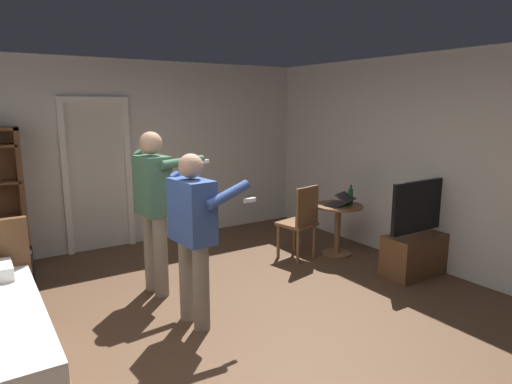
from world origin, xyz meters
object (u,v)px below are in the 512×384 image
Objects in this scene: tv_flatscreen at (419,246)px; person_striped_shirt at (154,202)px; suitcase_dark at (4,272)px; person_blue_shirt at (193,228)px; laptop at (340,202)px; bottle_on_table at (351,196)px; side_table at (338,221)px; wooden_chair at (301,219)px.

person_striped_shirt reaches higher than tv_flatscreen.
person_blue_shirt is at bearing -44.06° from suitcase_dark.
person_striped_shirt is at bearing 175.55° from laptop.
tv_flatscreen is 1.10m from bottle_on_table.
side_table is at bearing 150.26° from bottle_on_table.
wooden_chair reaches higher than suitcase_dark.
suitcase_dark is at bearing 128.03° from person_blue_shirt.
suitcase_dark is at bearing 163.46° from laptop.
suitcase_dark is at bearing 164.06° from side_table.
bottle_on_table is (0.14, -0.08, 0.34)m from side_table.
person_striped_shirt is 2.94× the size of suitcase_dark.
suitcase_dark is (-3.92, 1.12, -0.26)m from side_table.
person_striped_shirt is (-2.51, 0.15, 0.54)m from side_table.
bottle_on_table is 4.28m from suitcase_dark.
bottle_on_table is 2.67m from person_striped_shirt.
laptop reaches higher than side_table.
wooden_chair is 0.62× the size of person_blue_shirt.
laptop is 2.56m from person_blue_shirt.
side_table is (-0.34, 1.05, 0.13)m from tv_flatscreen.
wooden_chair is at bearing 126.38° from tv_flatscreen.
laptop is at bearing -18.59° from wooden_chair.
person_blue_shirt is 0.92× the size of person_striped_shirt.
side_table is 1.17× the size of suitcase_dark.
person_striped_shirt reaches higher than wooden_chair.
side_table is at bearing 70.70° from laptop.
side_table is at bearing 16.42° from person_blue_shirt.
wooden_chair is at bearing -8.31° from suitcase_dark.
tv_flatscreen is 1.49m from wooden_chair.
person_blue_shirt reaches higher than bottle_on_table.
suitcase_dark is (-4.26, 2.17, -0.13)m from tv_flatscreen.
suitcase_dark is (-1.41, 0.97, -0.80)m from person_striped_shirt.
tv_flatscreen is at bearing -22.91° from person_striped_shirt.
laptop is (-0.01, -0.04, 0.28)m from side_table.
person_striped_shirt reaches higher than side_table.
bottle_on_table is 0.15× the size of person_striped_shirt.
bottle_on_table reaches higher than side_table.
laptop is at bearing 109.40° from tv_flatscreen.
person_striped_shirt is at bearing 92.32° from person_blue_shirt.
bottle_on_table is 2.70m from person_blue_shirt.
wooden_chair is at bearing -0.58° from person_striped_shirt.
side_table is 2.59× the size of bottle_on_table.
laptop is 0.70× the size of suitcase_dark.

